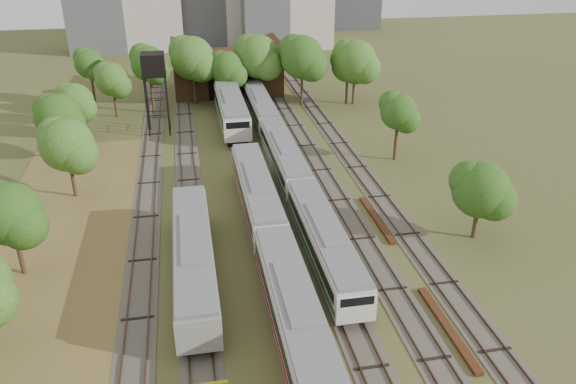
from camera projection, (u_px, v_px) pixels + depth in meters
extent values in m
plane|color=#475123|center=(323.00, 328.00, 36.82)|extent=(240.00, 240.00, 0.00)
cube|color=brown|center=(57.00, 287.00, 40.88)|extent=(14.00, 60.00, 0.04)
cube|color=#4C473D|center=(149.00, 183.00, 56.88)|extent=(2.60, 80.00, 0.06)
cube|color=#472D1E|center=(141.00, 183.00, 56.73)|extent=(0.08, 80.00, 0.14)
cube|color=#472D1E|center=(156.00, 182.00, 56.96)|extent=(0.08, 80.00, 0.14)
cube|color=#4C473D|center=(189.00, 180.00, 57.55)|extent=(2.60, 80.00, 0.06)
cube|color=#472D1E|center=(181.00, 180.00, 57.39)|extent=(0.08, 80.00, 0.14)
cube|color=#472D1E|center=(196.00, 179.00, 57.63)|extent=(0.08, 80.00, 0.14)
cube|color=#4C473D|center=(247.00, 176.00, 58.55)|extent=(2.60, 80.00, 0.06)
cube|color=#472D1E|center=(240.00, 175.00, 58.39)|extent=(0.08, 80.00, 0.14)
cube|color=#472D1E|center=(253.00, 174.00, 58.63)|extent=(0.08, 80.00, 0.14)
cube|color=#4C473D|center=(284.00, 173.00, 59.21)|extent=(2.60, 80.00, 0.06)
cube|color=#472D1E|center=(278.00, 172.00, 59.06)|extent=(0.08, 80.00, 0.14)
cube|color=#472D1E|center=(291.00, 171.00, 59.29)|extent=(0.08, 80.00, 0.14)
cube|color=#4C473D|center=(321.00, 170.00, 59.88)|extent=(2.60, 80.00, 0.06)
cube|color=#472D1E|center=(315.00, 170.00, 59.72)|extent=(0.08, 80.00, 0.14)
cube|color=#472D1E|center=(328.00, 169.00, 59.96)|extent=(0.08, 80.00, 0.14)
cube|color=#4C473D|center=(357.00, 167.00, 60.55)|extent=(2.60, 80.00, 0.06)
cube|color=#472D1E|center=(351.00, 167.00, 60.39)|extent=(0.08, 80.00, 0.14)
cube|color=#472D1E|center=(364.00, 166.00, 60.63)|extent=(0.08, 80.00, 0.14)
cube|color=black|center=(295.00, 333.00, 35.80)|extent=(2.12, 15.64, 0.77)
cube|color=silver|center=(295.00, 313.00, 35.11)|extent=(2.80, 17.00, 2.41)
cube|color=black|center=(295.00, 309.00, 34.98)|extent=(2.86, 15.64, 0.82)
cube|color=slate|center=(295.00, 295.00, 34.50)|extent=(2.57, 16.66, 0.35)
cube|color=maroon|center=(295.00, 322.00, 35.40)|extent=(2.86, 16.66, 0.43)
cube|color=black|center=(257.00, 208.00, 51.25)|extent=(2.12, 15.64, 0.77)
cube|color=silver|center=(257.00, 192.00, 50.56)|extent=(2.80, 17.00, 2.41)
cube|color=black|center=(257.00, 189.00, 50.43)|extent=(2.86, 15.64, 0.82)
cube|color=slate|center=(256.00, 178.00, 49.95)|extent=(2.57, 16.66, 0.35)
cube|color=maroon|center=(257.00, 199.00, 50.85)|extent=(2.86, 16.66, 0.43)
cube|color=black|center=(324.00, 257.00, 43.87)|extent=(2.00, 15.64, 0.73)
cube|color=silver|center=(324.00, 241.00, 43.21)|extent=(2.64, 17.00, 2.28)
cube|color=black|center=(324.00, 238.00, 43.09)|extent=(2.70, 15.64, 0.77)
cube|color=slate|center=(325.00, 226.00, 42.64)|extent=(2.43, 16.66, 0.33)
cube|color=#1A682D|center=(324.00, 248.00, 43.49)|extent=(2.70, 16.66, 0.41)
cube|color=silver|center=(356.00, 309.00, 35.80)|extent=(2.68, 0.25, 2.05)
cube|color=black|center=(284.00, 169.00, 59.32)|extent=(2.00, 15.64, 0.73)
cube|color=silver|center=(284.00, 156.00, 58.66)|extent=(2.64, 17.00, 2.28)
cube|color=black|center=(284.00, 153.00, 58.54)|extent=(2.70, 15.64, 0.77)
cube|color=slate|center=(284.00, 144.00, 58.09)|extent=(2.43, 16.66, 0.33)
cube|color=#1A682D|center=(284.00, 161.00, 58.94)|extent=(2.70, 16.66, 0.41)
cube|color=black|center=(260.00, 117.00, 74.77)|extent=(2.00, 15.64, 0.73)
cube|color=silver|center=(260.00, 106.00, 74.11)|extent=(2.64, 17.00, 2.28)
cube|color=black|center=(260.00, 104.00, 73.99)|extent=(2.70, 15.64, 0.77)
cube|color=slate|center=(260.00, 97.00, 73.54)|extent=(2.43, 16.66, 0.33)
cube|color=#1A682D|center=(260.00, 111.00, 74.39)|extent=(2.70, 16.66, 0.41)
cube|color=black|center=(232.00, 123.00, 72.21)|extent=(2.43, 14.72, 0.88)
cube|color=silver|center=(231.00, 110.00, 71.41)|extent=(3.20, 16.00, 2.76)
cube|color=black|center=(231.00, 107.00, 71.27)|extent=(3.26, 14.72, 0.94)
cube|color=slate|center=(231.00, 98.00, 70.72)|extent=(2.95, 15.68, 0.40)
cube|color=#1A682D|center=(232.00, 116.00, 71.75)|extent=(3.26, 15.68, 0.50)
cube|color=silver|center=(238.00, 132.00, 64.46)|extent=(3.24, 0.25, 2.49)
cube|color=black|center=(195.00, 275.00, 41.67)|extent=(2.12, 16.56, 0.77)
cube|color=gray|center=(193.00, 257.00, 40.97)|extent=(2.79, 18.00, 2.41)
cube|color=black|center=(193.00, 253.00, 40.84)|extent=(2.85, 16.56, 0.82)
cube|color=slate|center=(192.00, 240.00, 40.36)|extent=(2.57, 17.64, 0.35)
cylinder|color=black|center=(147.00, 108.00, 67.55)|extent=(0.18, 0.18, 7.26)
cylinder|color=black|center=(167.00, 107.00, 67.95)|extent=(0.18, 0.18, 7.26)
cylinder|color=black|center=(148.00, 102.00, 69.71)|extent=(0.18, 0.18, 7.26)
cylinder|color=black|center=(168.00, 101.00, 70.12)|extent=(0.18, 0.18, 7.26)
cube|color=black|center=(154.00, 75.00, 67.19)|extent=(2.86, 2.86, 0.20)
cube|color=black|center=(153.00, 64.00, 66.61)|extent=(2.72, 2.72, 2.45)
cube|color=#4E2A16|center=(448.00, 328.00, 36.64)|extent=(0.57, 8.61, 0.29)
cube|color=#4E2A16|center=(377.00, 219.00, 49.83)|extent=(0.53, 8.46, 0.27)
cube|color=#362313|center=(227.00, 73.00, 86.65)|extent=(16.00, 11.00, 5.50)
cube|color=#362313|center=(199.00, 52.00, 84.52)|extent=(8.45, 11.55, 2.96)
cube|color=#362313|center=(252.00, 50.00, 85.85)|extent=(8.45, 11.55, 2.96)
cube|color=black|center=(230.00, 85.00, 82.08)|extent=(6.40, 0.15, 4.12)
cylinder|color=#382616|center=(19.00, 250.00, 41.66)|extent=(0.36, 0.36, 4.01)
sphere|color=#1C4E15|center=(10.00, 214.00, 40.30)|extent=(4.62, 4.62, 4.62)
cylinder|color=#382616|center=(72.00, 176.00, 53.40)|extent=(0.36, 0.36, 4.18)
sphere|color=#1C4E15|center=(67.00, 145.00, 51.98)|extent=(5.02, 5.02, 5.02)
cylinder|color=#382616|center=(63.00, 143.00, 61.84)|extent=(0.36, 0.36, 3.85)
sphere|color=#1C4E15|center=(58.00, 117.00, 60.54)|extent=(5.07, 5.07, 5.07)
cylinder|color=#382616|center=(79.00, 124.00, 68.00)|extent=(0.36, 0.36, 3.54)
sphere|color=#1C4E15|center=(75.00, 102.00, 66.80)|extent=(4.48, 4.48, 4.48)
cylinder|color=#382616|center=(93.00, 89.00, 79.80)|extent=(0.36, 0.36, 4.67)
sphere|color=#1C4E15|center=(89.00, 64.00, 78.22)|extent=(4.03, 4.03, 4.03)
cylinder|color=#382616|center=(115.00, 102.00, 75.17)|extent=(0.36, 0.36, 4.02)
sphere|color=#1C4E15|center=(112.00, 80.00, 73.80)|extent=(4.40, 4.40, 4.40)
cylinder|color=#382616|center=(152.00, 94.00, 76.56)|extent=(0.36, 0.36, 5.31)
sphere|color=#1C4E15|center=(149.00, 64.00, 74.75)|extent=(4.73, 4.73, 4.73)
cylinder|color=#382616|center=(194.00, 86.00, 80.08)|extent=(0.36, 0.36, 5.20)
sphere|color=#1C4E15|center=(192.00, 58.00, 78.32)|extent=(6.09, 6.09, 6.09)
cylinder|color=#382616|center=(228.00, 91.00, 79.72)|extent=(0.36, 0.36, 4.17)
sphere|color=#1C4E15|center=(227.00, 69.00, 78.31)|extent=(4.84, 4.84, 4.84)
cylinder|color=#382616|center=(258.00, 84.00, 81.21)|extent=(0.36, 0.36, 5.18)
sphere|color=#1C4E15|center=(258.00, 56.00, 79.45)|extent=(6.13, 6.13, 6.13)
cylinder|color=#382616|center=(302.00, 87.00, 79.56)|extent=(0.36, 0.36, 5.39)
sphere|color=#1C4E15|center=(302.00, 57.00, 77.73)|extent=(6.02, 6.02, 6.02)
cylinder|color=#382616|center=(354.00, 87.00, 80.19)|extent=(0.36, 0.36, 4.91)
sphere|color=#1C4E15|center=(355.00, 61.00, 78.52)|extent=(5.91, 5.91, 5.91)
cylinder|color=#382616|center=(476.00, 219.00, 46.56)|extent=(0.36, 0.36, 3.49)
sphere|color=#1C4E15|center=(481.00, 190.00, 45.37)|extent=(4.67, 4.67, 4.67)
cylinder|color=#382616|center=(396.00, 141.00, 61.61)|extent=(0.36, 0.36, 4.38)
sphere|color=#1C4E15|center=(398.00, 111.00, 60.13)|extent=(3.94, 3.94, 3.94)
cylinder|color=#382616|center=(347.00, 89.00, 80.62)|extent=(0.36, 0.36, 4.31)
sphere|color=#1C4E15|center=(348.00, 66.00, 79.16)|extent=(4.64, 4.64, 4.64)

